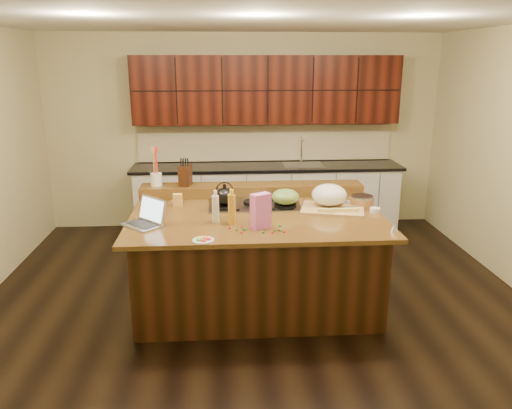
{
  "coord_description": "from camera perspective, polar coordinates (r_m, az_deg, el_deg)",
  "views": [
    {
      "loc": [
        -0.32,
        -4.56,
        2.35
      ],
      "look_at": [
        0.0,
        0.05,
        1.0
      ],
      "focal_mm": 35.0,
      "sensor_mm": 36.0,
      "label": 1
    }
  ],
  "objects": [
    {
      "name": "package_box",
      "position": [
        5.08,
        -8.94,
        0.5
      ],
      "size": [
        0.1,
        0.07,
        0.13
      ],
      "primitive_type": "cube",
      "rotation": [
        0.0,
        0.0,
        0.04
      ],
      "color": "gold",
      "rests_on": "island"
    },
    {
      "name": "gumdrop_13",
      "position": [
        4.32,
        -1.34,
        -2.9
      ],
      "size": [
        0.02,
        0.02,
        0.02
      ],
      "primitive_type": "ellipsoid",
      "color": "#198C26",
      "rests_on": "island"
    },
    {
      "name": "ramekin_a",
      "position": [
        4.96,
        13.44,
        -0.64
      ],
      "size": [
        0.11,
        0.11,
        0.04
      ],
      "primitive_type": "cylinder",
      "rotation": [
        0.0,
        0.0,
        0.14
      ],
      "color": "white",
      "rests_on": "island"
    },
    {
      "name": "oil_bottle",
      "position": [
        4.47,
        -2.77,
        -0.56
      ],
      "size": [
        0.08,
        0.08,
        0.27
      ],
      "primitive_type": "cylinder",
      "rotation": [
        0.0,
        0.0,
        -0.16
      ],
      "color": "gold",
      "rests_on": "island"
    },
    {
      "name": "vinegar_bottle",
      "position": [
        4.52,
        -4.64,
        -0.53
      ],
      "size": [
        0.07,
        0.07,
        0.25
      ],
      "primitive_type": "cylinder",
      "rotation": [
        0.0,
        0.0,
        0.08
      ],
      "color": "silver",
      "rests_on": "island"
    },
    {
      "name": "gumdrop_1",
      "position": [
        4.25,
        0.82,
        -3.2
      ],
      "size": [
        0.02,
        0.02,
        0.02
      ],
      "primitive_type": "ellipsoid",
      "color": "#198C26",
      "rests_on": "island"
    },
    {
      "name": "green_bowl",
      "position": [
        4.94,
        3.38,
        0.9
      ],
      "size": [
        0.3,
        0.3,
        0.15
      ],
      "primitive_type": "ellipsoid",
      "rotation": [
        0.0,
        0.0,
        0.12
      ],
      "color": "olive",
      "rests_on": "cooktop"
    },
    {
      "name": "cooktop",
      "position": [
        5.07,
        -0.19,
        0.09
      ],
      "size": [
        0.92,
        0.52,
        0.05
      ],
      "color": "gray",
      "rests_on": "island"
    },
    {
      "name": "gumdrop_12",
      "position": [
        4.27,
        3.25,
        -3.14
      ],
      "size": [
        0.02,
        0.02,
        0.02
      ],
      "primitive_type": "ellipsoid",
      "color": "red",
      "rests_on": "island"
    },
    {
      "name": "wooden_tray",
      "position": [
        4.98,
        8.46,
        0.73
      ],
      "size": [
        0.69,
        0.58,
        0.24
      ],
      "rotation": [
        0.0,
        0.0,
        -0.26
      ],
      "color": "tan",
      "rests_on": "island"
    },
    {
      "name": "kettle",
      "position": [
        4.9,
        -3.6,
        0.92
      ],
      "size": [
        0.24,
        0.24,
        0.18
      ],
      "primitive_type": "ellipsoid",
      "rotation": [
        0.0,
        0.0,
        0.31
      ],
      "color": "black",
      "rests_on": "cooktop"
    },
    {
      "name": "gumdrop_11",
      "position": [
        4.35,
        -1.49,
        -2.78
      ],
      "size": [
        0.02,
        0.02,
        0.02
      ],
      "primitive_type": "ellipsoid",
      "color": "#198C26",
      "rests_on": "island"
    },
    {
      "name": "pink_bag",
      "position": [
        4.34,
        0.54,
        -0.75
      ],
      "size": [
        0.19,
        0.16,
        0.31
      ],
      "primitive_type": "cube",
      "rotation": [
        0.0,
        0.0,
        0.53
      ],
      "color": "#DE68BC",
      "rests_on": "island"
    },
    {
      "name": "strainer_bowl",
      "position": [
        5.14,
        11.99,
        0.3
      ],
      "size": [
        0.3,
        0.3,
        0.09
      ],
      "primitive_type": "cylinder",
      "rotation": [
        0.0,
        0.0,
        0.3
      ],
      "color": "#996B3F",
      "rests_on": "island"
    },
    {
      "name": "gumdrop_10",
      "position": [
        4.37,
        -2.98,
        -2.7
      ],
      "size": [
        0.02,
        0.02,
        0.02
      ],
      "primitive_type": "ellipsoid",
      "color": "red",
      "rests_on": "island"
    },
    {
      "name": "candy_plate",
      "position": [
        4.1,
        -6.04,
        -4.09
      ],
      "size": [
        0.2,
        0.2,
        0.01
      ],
      "primitive_type": "cylinder",
      "rotation": [
        0.0,
        0.0,
        -0.1
      ],
      "color": "white",
      "rests_on": "island"
    },
    {
      "name": "gumdrop_5",
      "position": [
        4.43,
        2.77,
        -2.42
      ],
      "size": [
        0.02,
        0.02,
        0.02
      ],
      "primitive_type": "ellipsoid",
      "color": "#198C26",
      "rests_on": "island"
    },
    {
      "name": "gumdrop_2",
      "position": [
        4.25,
        -1.68,
        -3.22
      ],
      "size": [
        0.02,
        0.02,
        0.02
      ],
      "primitive_type": "ellipsoid",
      "color": "red",
      "rests_on": "island"
    },
    {
      "name": "gumdrop_6",
      "position": [
        4.25,
        1.89,
        -3.21
      ],
      "size": [
        0.02,
        0.02,
        0.02
      ],
      "primitive_type": "ellipsoid",
      "color": "red",
      "rests_on": "island"
    },
    {
      "name": "back_counter",
      "position": [
        6.94,
        1.25,
        4.93
      ],
      "size": [
        3.7,
        0.66,
        2.4
      ],
      "color": "silver",
      "rests_on": "ground"
    },
    {
      "name": "gumdrop_0",
      "position": [
        4.38,
        -1.61,
        -2.62
      ],
      "size": [
        0.02,
        0.02,
        0.02
      ],
      "primitive_type": "ellipsoid",
      "color": "red",
      "rests_on": "island"
    },
    {
      "name": "room",
      "position": [
        4.67,
        0.04,
        3.95
      ],
      "size": [
        5.52,
        5.02,
        2.72
      ],
      "color": "black",
      "rests_on": "ground"
    },
    {
      "name": "ramekin_c",
      "position": [
        5.13,
        10.66,
        0.1
      ],
      "size": [
        0.13,
        0.13,
        0.04
      ],
      "primitive_type": "cylinder",
      "rotation": [
        0.0,
        0.0,
        0.34
      ],
      "color": "white",
      "rests_on": "island"
    },
    {
      "name": "gumdrop_3",
      "position": [
        4.31,
        2.82,
        -2.96
      ],
      "size": [
        0.02,
        0.02,
        0.02
      ],
      "primitive_type": "ellipsoid",
      "color": "#198C26",
      "rests_on": "island"
    },
    {
      "name": "gumdrop_9",
      "position": [
        4.33,
        -2.25,
        -2.88
      ],
      "size": [
        0.02,
        0.02,
        0.02
      ],
      "primitive_type": "ellipsoid",
      "color": "#198C26",
      "rests_on": "island"
    },
    {
      "name": "back_ledge",
      "position": [
        5.44,
        -0.47,
        1.71
      ],
      "size": [
        2.4,
        0.3,
        0.12
      ],
      "primitive_type": "cube",
      "color": "black",
      "rests_on": "island"
    },
    {
      "name": "gumdrop_7",
      "position": [
        4.3,
        2.16,
        -2.99
      ],
      "size": [
        0.02,
        0.02,
        0.02
      ],
      "primitive_type": "ellipsoid",
      "color": "#198C26",
      "rests_on": "island"
    },
    {
      "name": "kitchen_timer",
      "position": [
        4.45,
        15.5,
        -2.56
      ],
      "size": [
        0.1,
        0.1,
        0.07
      ],
      "primitive_type": "cone",
      "rotation": [
        0.0,
        0.0,
        -0.34
      ],
      "color": "silver",
      "rests_on": "island"
    },
    {
      "name": "laptop",
      "position": [
        4.56,
        -12.38,
        -1.5
      ],
      "size": [
        0.43,
        0.43,
        0.24
      ],
      "rotation": [
        0.0,
        0.0,
        -0.8
      ],
      "color": "#B7B7BC",
      "rests_on": "island"
    },
    {
      "name": "knife_block",
      "position": [
        5.41,
        -8.09,
        3.32
      ],
      "size": [
        0.14,
        0.2,
        0.22
      ],
      "primitive_type": "cube",
      "rotation": [
        0.0,
        0.0,
        -0.19
      ],
      "color": "black",
      "rests_on": "back_ledge"
    },
    {
      "name": "ramekin_b",
      "position": [
        5.15,
        9.88,
        0.2
      ],
      "size": [
        0.13,
        0.13,
        0.04
      ],
      "primitive_type": "cylinder",
      "rotation": [
        0.0,
        0.0,
        -0.43
      ],
      "color": "white",
      "rests_on": "island"
    },
    {
      "name": "gumdrop_14",
      "position": [
        4.32,
        2.69,
        -2.93
      ],
      "size": [
        0.02,
        0.02,
        0.02
      ],
      "primitive_type": "ellipsoid",
      "color": "red",
      "rests_on": "island"
    },
    {
      "name": "gumdrop_8",
      "position": [
        4.33,
        2.12,
        -2.87
      ],
      "size": [
        0.02,
        0.02,
        0.02
      ],
      "primitive_type": "ellipsoid",
      "color": "red",
      "rests_on": "island"
    },
    {
      "name": "gumdrop_4",
      "position": [
        4.31,
        2.74,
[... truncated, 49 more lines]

